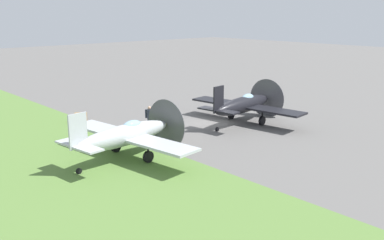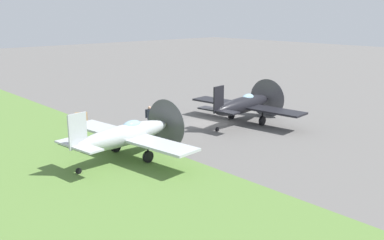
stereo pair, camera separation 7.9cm
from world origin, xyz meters
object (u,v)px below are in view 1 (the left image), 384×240
airplane_lead (244,105)px  supply_crate (80,118)px  airplane_wingman (126,135)px  ground_crew_chief (150,118)px

airplane_lead → supply_crate: bearing=-140.2°
airplane_wingman → ground_crew_chief: 5.94m
ground_crew_chief → supply_crate: ground_crew_chief is taller
supply_crate → airplane_wingman: bearing=-12.7°
airplane_lead → ground_crew_chief: (-2.93, -6.48, -0.46)m
airplane_lead → supply_crate: size_ratio=10.31×
airplane_lead → ground_crew_chief: bearing=-121.1°
ground_crew_chief → supply_crate: (-5.46, -2.37, -0.59)m
airplane_wingman → supply_crate: 9.63m
airplane_lead → airplane_wingman: 11.00m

